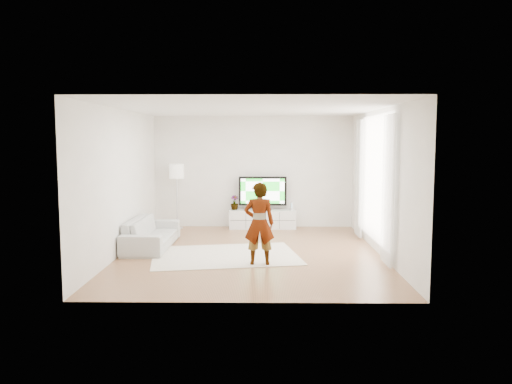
{
  "coord_description": "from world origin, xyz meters",
  "views": [
    {
      "loc": [
        0.23,
        -9.6,
        2.21
      ],
      "look_at": [
        0.1,
        0.4,
        1.16
      ],
      "focal_mm": 35.0,
      "sensor_mm": 36.0,
      "label": 1
    }
  ],
  "objects_px": {
    "television": "(263,192)",
    "floor_lamp": "(177,174)",
    "media_console": "(263,219)",
    "player": "(259,223)",
    "sofa": "(152,233)",
    "rug": "(225,255)"
  },
  "relations": [
    {
      "from": "television",
      "to": "sofa",
      "type": "bearing_deg",
      "value": -134.82
    },
    {
      "from": "rug",
      "to": "sofa",
      "type": "bearing_deg",
      "value": 154.84
    },
    {
      "from": "television",
      "to": "sofa",
      "type": "xyz_separation_m",
      "value": [
        -2.29,
        -2.3,
        -0.61
      ]
    },
    {
      "from": "media_console",
      "to": "sofa",
      "type": "bearing_deg",
      "value": -135.17
    },
    {
      "from": "television",
      "to": "rug",
      "type": "distance_m",
      "value": 3.25
    },
    {
      "from": "media_console",
      "to": "player",
      "type": "height_order",
      "value": "player"
    },
    {
      "from": "media_console",
      "to": "television",
      "type": "distance_m",
      "value": 0.68
    },
    {
      "from": "media_console",
      "to": "rug",
      "type": "relative_size",
      "value": 0.61
    },
    {
      "from": "player",
      "to": "sofa",
      "type": "bearing_deg",
      "value": -33.71
    },
    {
      "from": "media_console",
      "to": "player",
      "type": "distance_m",
      "value": 3.73
    },
    {
      "from": "television",
      "to": "floor_lamp",
      "type": "distance_m",
      "value": 2.18
    },
    {
      "from": "floor_lamp",
      "to": "media_console",
      "type": "bearing_deg",
      "value": 1.74
    },
    {
      "from": "media_console",
      "to": "television",
      "type": "bearing_deg",
      "value": 90.0
    },
    {
      "from": "media_console",
      "to": "player",
      "type": "bearing_deg",
      "value": -90.95
    },
    {
      "from": "sofa",
      "to": "floor_lamp",
      "type": "bearing_deg",
      "value": -3.19
    },
    {
      "from": "television",
      "to": "sofa",
      "type": "height_order",
      "value": "television"
    },
    {
      "from": "player",
      "to": "sofa",
      "type": "height_order",
      "value": "player"
    },
    {
      "from": "television",
      "to": "floor_lamp",
      "type": "xyz_separation_m",
      "value": [
        -2.14,
        -0.09,
        0.44
      ]
    },
    {
      "from": "rug",
      "to": "player",
      "type": "height_order",
      "value": "player"
    },
    {
      "from": "media_console",
      "to": "television",
      "type": "xyz_separation_m",
      "value": [
        -0.0,
        0.03,
        0.68
      ]
    },
    {
      "from": "player",
      "to": "media_console",
      "type": "bearing_deg",
      "value": -92.26
    },
    {
      "from": "television",
      "to": "rug",
      "type": "height_order",
      "value": "television"
    }
  ]
}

